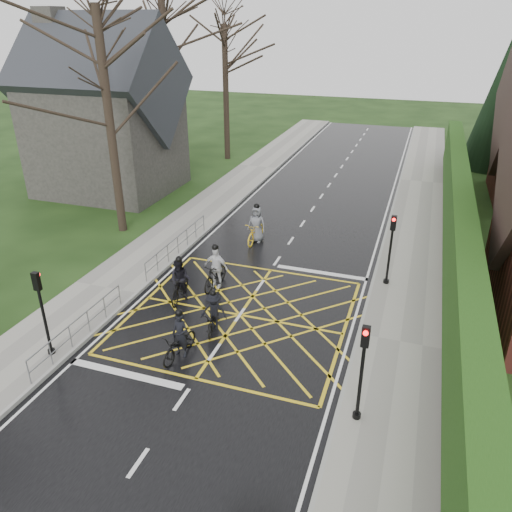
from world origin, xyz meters
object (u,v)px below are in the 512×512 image
Objects in this scene: cyclist_mid at (213,316)px; cyclist_rear at (180,342)px; cyclist_back at (180,283)px; cyclist_lead at (256,229)px; cyclist_front at (216,272)px.

cyclist_rear is at bearing -116.36° from cyclist_mid.
cyclist_mid is (0.42, 1.85, 0.00)m from cyclist_rear.
cyclist_lead is at bearing 73.69° from cyclist_back.
cyclist_front reaches higher than cyclist_back.
cyclist_back is 1.70m from cyclist_front.
cyclist_mid is 0.88× the size of cyclist_front.
cyclist_back is at bearing 129.82° from cyclist_mid.
cyclist_mid is at bearing -43.94° from cyclist_back.
cyclist_back is at bearing -97.15° from cyclist_lead.
cyclist_front reaches higher than cyclist_mid.
cyclist_mid is 3.22m from cyclist_front.
cyclist_rear is 0.91× the size of cyclist_lead.
cyclist_lead reaches higher than cyclist_mid.
cyclist_rear is 0.97× the size of cyclist_front.
cyclist_back is 0.93× the size of cyclist_lead.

